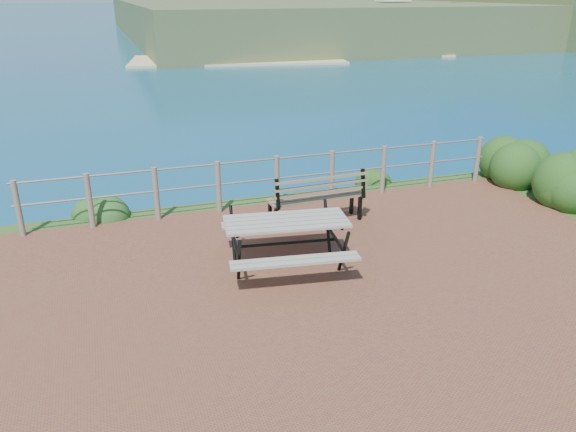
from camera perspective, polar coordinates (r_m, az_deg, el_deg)
The scene contains 10 objects.
ground at distance 8.22m, azimuth 6.03°, elevation -6.93°, with size 10.00×7.00×0.12m, color brown.
ocean at distance 206.56m, azimuth -19.00°, elevation 19.83°, with size 1200.00×1200.00×0.00m, color #156983.
safety_railing at distance 10.87m, azimuth -1.14°, elevation 3.85°, with size 9.40×0.10×1.00m.
distant_bay at distance 273.48m, azimuth 22.76°, elevation 19.30°, with size 290.00×232.36×24.00m.
picnic_table at distance 8.42m, azimuth -0.18°, elevation -2.29°, with size 1.92×1.58×0.77m.
park_bench at distance 10.02m, azimuth 2.85°, elevation 2.71°, with size 1.78×0.50×0.99m.
shrub_right_front at distance 12.44m, azimuth 25.56°, elevation 1.22°, with size 1.40×1.40×1.98m, color #164917.
shrub_right_edge at distance 13.49m, azimuth 21.13°, elevation 3.42°, with size 1.22×1.22×1.74m, color #164917.
shrub_lip_west at distance 11.27m, azimuth -18.24°, elevation 0.28°, with size 0.79×0.79×0.54m, color #224C1C.
shrub_lip_east at distance 12.63m, azimuth 8.50°, elevation 3.49°, with size 0.67×0.67×0.37m, color #164917.
Camera 1 is at (-3.10, -6.50, 3.96)m, focal length 35.00 mm.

